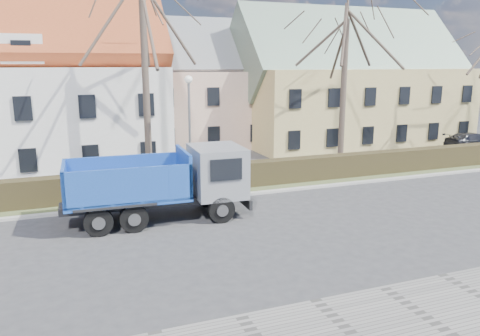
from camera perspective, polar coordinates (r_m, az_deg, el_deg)
name	(u,v)px	position (r m, az deg, el deg)	size (l,w,h in m)	color
ground	(239,231)	(18.57, -0.13, -7.65)	(120.00, 120.00, 0.00)	#343436
curb_far	(206,198)	(22.70, -4.21, -3.71)	(80.00, 0.30, 0.12)	#A5A49D
grass_strip	(197,190)	(24.18, -5.28, -2.72)	(80.00, 3.00, 0.10)	#48542F
hedge	(198,180)	(23.84, -5.18, -1.45)	(60.00, 0.90, 1.30)	#2D2616
building_pink	(198,94)	(37.76, -5.14, 8.92)	(10.80, 8.80, 8.00)	#CAA58F
building_yellow	(348,90)	(40.03, 13.09, 9.22)	(18.80, 10.80, 8.50)	tan
tree_1	(145,65)	(25.14, -11.51, 12.15)	(9.20, 9.20, 12.65)	#4B3E34
tree_2	(344,79)	(29.59, 12.56, 10.55)	(8.00, 8.00, 11.00)	#4B3E34
dump_truck	(152,185)	(19.65, -10.74, -2.00)	(7.73, 2.87, 3.09)	#164099
streetlight	(190,132)	(24.32, -6.14, 4.35)	(0.46, 0.46, 5.91)	gray
cart_frame	(114,204)	(21.61, -15.07, -4.28)	(0.68, 0.39, 0.62)	silver
parked_car_a	(99,167)	(28.06, -16.83, 0.15)	(1.47, 3.66, 1.25)	#2B2B2C
parked_car_b	(472,141)	(39.83, 26.39, 2.98)	(1.80, 4.43, 1.29)	black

